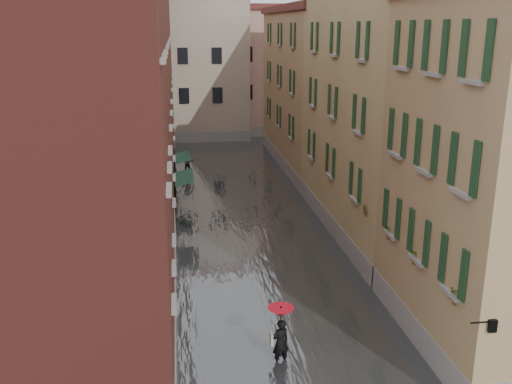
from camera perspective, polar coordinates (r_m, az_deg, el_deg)
ground at (r=21.57m, az=2.95°, el=-13.08°), size 120.00×120.00×0.00m
floodwater at (r=33.34m, az=-1.19°, el=-2.00°), size 10.00×60.00×0.20m
building_left_near at (r=17.27m, az=-18.85°, el=1.76°), size 6.00×8.00×13.00m
building_left_mid at (r=27.98m, az=-14.76°, el=6.89°), size 6.00×14.00×12.50m
building_left_far at (r=42.73m, az=-12.58°, el=11.14°), size 6.00×16.00×14.00m
building_right_mid at (r=29.71m, az=13.34°, el=8.00°), size 6.00×14.00×13.00m
building_right_far at (r=44.02m, az=6.28°, el=9.94°), size 6.00×16.00×11.50m
building_end_cream at (r=56.59m, az=-7.35°, el=12.07°), size 12.00×9.00×13.00m
building_end_pink at (r=59.41m, az=1.54°, el=11.91°), size 10.00×9.00×12.00m
awning_near at (r=31.65m, az=-7.32°, el=1.33°), size 1.09×2.93×2.80m
awning_far at (r=36.54m, az=-7.43°, el=3.35°), size 1.09×2.83×2.80m
wall_lantern at (r=16.60m, az=22.43°, el=-12.17°), size 0.71×0.22×0.35m
window_planters at (r=20.70m, az=14.73°, el=-4.22°), size 0.59×8.76×0.84m
pedestrian_main at (r=18.69m, az=2.45°, el=-13.80°), size 0.87×0.87×2.06m
pedestrian_far at (r=42.69m, az=-6.77°, el=2.94°), size 0.90×0.79×1.55m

